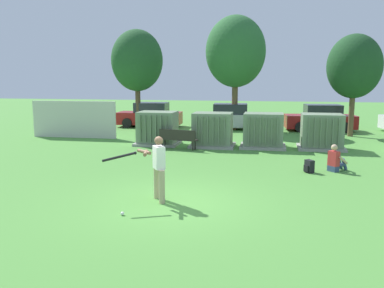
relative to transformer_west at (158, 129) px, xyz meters
name	(u,v)px	position (x,y,z in m)	size (l,w,h in m)	color
ground_plane	(173,203)	(2.93, -9.06, -0.79)	(96.00, 96.00, 0.00)	#51933D
fence_panel	(74,119)	(-5.12, 1.44, 0.21)	(4.80, 0.12, 2.00)	beige
transformer_west	(158,129)	(0.00, 0.00, 0.00)	(2.10, 1.70, 1.62)	#9E9B93
transformer_mid_west	(213,130)	(2.74, -0.12, 0.00)	(2.10, 1.70, 1.62)	#9E9B93
transformer_mid_east	(263,131)	(5.10, 0.07, 0.00)	(2.10, 1.70, 1.62)	#9E9B93
transformer_east	(322,132)	(7.73, 0.16, 0.00)	(2.10, 1.70, 1.62)	#9E9B93
park_bench	(178,138)	(1.28, -1.14, -0.25)	(1.84, 0.77, 0.92)	#2D2823
batter	(157,165)	(2.48, -8.99, 0.19)	(1.48, 1.09, 1.74)	tan
sports_ball	(122,214)	(1.96, -10.26, -0.74)	(0.09, 0.09, 0.09)	white
seated_spectator	(336,161)	(7.68, -4.42, -0.41)	(0.76, 0.72, 0.96)	#384C75
backpack	(309,166)	(6.76, -4.83, -0.57)	(0.37, 0.38, 0.44)	black
tree_left	(137,61)	(-3.08, 6.38, 3.54)	(3.30, 3.30, 6.30)	brown
tree_center_left	(236,52)	(3.22, 6.43, 4.02)	(3.67, 3.67, 7.01)	brown
tree_center_right	(354,67)	(9.86, 4.78, 3.06)	(2.94, 2.94, 5.61)	brown
parked_car_leftmost	(150,115)	(-2.46, 7.05, -0.04)	(4.26, 2.04, 1.62)	maroon
parked_car_left_of_center	(229,117)	(2.82, 6.77, -0.04)	(4.30, 2.12, 1.62)	#B2B2B7
parked_car_right_of_center	(320,119)	(8.48, 6.94, -0.04)	(4.34, 2.22, 1.62)	maroon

